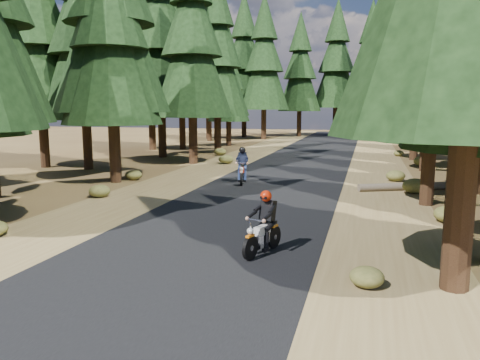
# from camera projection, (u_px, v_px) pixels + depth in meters

# --- Properties ---
(ground) EXTENTS (120.00, 120.00, 0.00)m
(ground) POSITION_uv_depth(u_px,v_px,m) (227.00, 224.00, 13.94)
(ground) COLOR #402C16
(ground) RESTS_ON ground
(road) EXTENTS (6.00, 100.00, 0.01)m
(road) POSITION_uv_depth(u_px,v_px,m) (263.00, 194.00, 18.71)
(road) COLOR black
(road) RESTS_ON ground
(shoulder_l) EXTENTS (3.20, 100.00, 0.01)m
(shoulder_l) POSITION_uv_depth(u_px,v_px,m) (158.00, 189.00, 19.90)
(shoulder_l) COLOR brown
(shoulder_l) RESTS_ON ground
(shoulder_r) EXTENTS (3.20, 100.00, 0.01)m
(shoulder_r) POSITION_uv_depth(u_px,v_px,m) (383.00, 200.00, 17.51)
(shoulder_r) COLOR brown
(shoulder_r) RESTS_ON ground
(pine_forest) EXTENTS (34.59, 55.08, 16.32)m
(pine_forest) POSITION_uv_depth(u_px,v_px,m) (313.00, 43.00, 32.80)
(pine_forest) COLOR black
(pine_forest) RESTS_ON ground
(log_near) EXTENTS (5.49, 2.76, 0.32)m
(log_near) POSITION_uv_depth(u_px,v_px,m) (425.00, 186.00, 19.70)
(log_near) COLOR #4C4233
(log_near) RESTS_ON ground
(understory_shrubs) EXTENTS (14.87, 32.35, 0.64)m
(understory_shrubs) POSITION_uv_depth(u_px,v_px,m) (315.00, 176.00, 21.73)
(understory_shrubs) COLOR #474C1E
(understory_shrubs) RESTS_ON ground
(rider_lead) EXTENTS (1.00, 1.76, 1.50)m
(rider_lead) POSITION_uv_depth(u_px,v_px,m) (263.00, 233.00, 11.00)
(rider_lead) COLOR silver
(rider_lead) RESTS_ON road
(rider_follow) EXTENTS (0.94, 1.94, 1.66)m
(rider_follow) POSITION_uv_depth(u_px,v_px,m) (242.00, 172.00, 21.14)
(rider_follow) COLOR maroon
(rider_follow) RESTS_ON road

